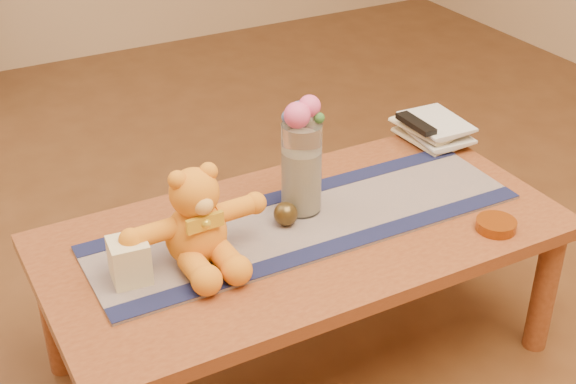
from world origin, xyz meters
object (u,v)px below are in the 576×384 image
bronze_ball (286,214)px  amber_dish (496,225)px  tv_remote (416,124)px  pillar_candle (129,260)px  teddy_bear (195,216)px  glass_vase (301,168)px  book_bottom (412,143)px

bronze_ball → amber_dish: 0.57m
bronze_ball → tv_remote: 0.62m
pillar_candle → tv_remote: bearing=13.7°
teddy_bear → amber_dish: size_ratio=3.34×
tv_remote → glass_vase: bearing=-162.0°
pillar_candle → book_bottom: pillar_candle is taller
glass_vase → amber_dish: (0.41, -0.33, -0.12)m
teddy_bear → pillar_candle: 0.19m
teddy_bear → book_bottom: 0.90m
amber_dish → book_bottom: bearing=79.5°
glass_vase → book_bottom: 0.55m
teddy_bear → amber_dish: bearing=-20.3°
glass_vase → tv_remote: (0.51, 0.17, -0.05)m
tv_remote → pillar_candle: bearing=-166.4°
pillar_candle → glass_vase: 0.53m
amber_dish → teddy_bear: bearing=161.5°
pillar_candle → bronze_ball: bearing=4.7°
teddy_bear → tv_remote: 0.89m
tv_remote → amber_dish: size_ratio=1.48×
pillar_candle → amber_dish: 0.97m
pillar_candle → book_bottom: bearing=14.2°
bronze_ball → amber_dish: bronze_ball is taller
book_bottom → amber_dish: bearing=-103.6°
pillar_candle → amber_dish: (0.94, -0.25, -0.05)m
bronze_ball → teddy_bear: bearing=-174.1°
tv_remote → amber_dish: bearing=-100.8°
glass_vase → bronze_ball: (-0.07, -0.05, -0.10)m
bronze_ball → glass_vase: bearing=32.7°
amber_dish → pillar_candle: bearing=165.3°
glass_vase → bronze_ball: 0.13m
glass_vase → bronze_ball: bearing=-147.3°
teddy_bear → pillar_candle: (-0.18, -0.01, -0.07)m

